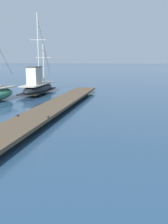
% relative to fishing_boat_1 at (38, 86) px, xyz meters
% --- Properties ---
extents(floating_dock, '(2.26, 20.10, 0.53)m').
position_rel_fishing_boat_1_xyz_m(floating_dock, '(4.00, -7.39, -0.38)').
color(floating_dock, brown).
rests_on(floating_dock, ground).
extents(fishing_boat_1, '(1.82, 6.90, 7.40)m').
position_rel_fishing_boat_1_xyz_m(fishing_boat_1, '(0.00, 0.00, 0.00)').
color(fishing_boat_1, black).
rests_on(fishing_boat_1, ground).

